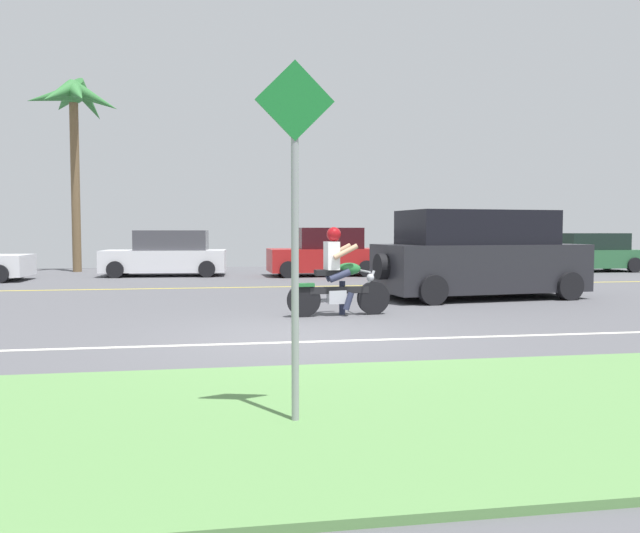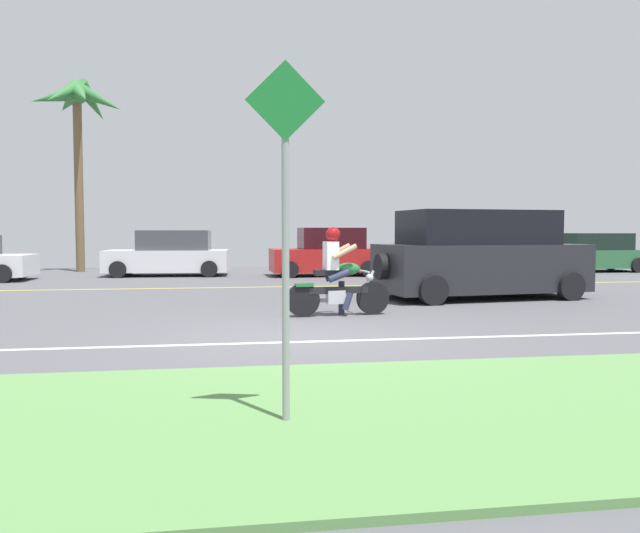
# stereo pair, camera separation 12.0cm
# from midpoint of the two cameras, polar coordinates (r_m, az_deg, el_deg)

# --- Properties ---
(ground) EXTENTS (56.00, 30.00, 0.04)m
(ground) POSITION_cam_midpoint_polar(r_m,az_deg,el_deg) (12.32, -3.54, -4.15)
(ground) COLOR #545459
(grass_median) EXTENTS (56.00, 3.80, 0.06)m
(grass_median) POSITION_cam_midpoint_polar(r_m,az_deg,el_deg) (5.43, 4.23, -13.27)
(grass_median) COLOR #5B8C4C
(grass_median) RESTS_ON ground
(lane_line_near) EXTENTS (50.40, 0.12, 0.01)m
(lane_line_near) POSITION_cam_midpoint_polar(r_m,az_deg,el_deg) (8.93, -1.29, -6.84)
(lane_line_near) COLOR silver
(lane_line_near) RESTS_ON ground
(lane_line_far) EXTENTS (50.40, 0.12, 0.01)m
(lane_line_far) POSITION_cam_midpoint_polar(r_m,az_deg,el_deg) (17.49, -5.26, -1.86)
(lane_line_far) COLOR yellow
(lane_line_far) RESTS_ON ground
(motorcyclist) EXTENTS (1.96, 0.64, 1.64)m
(motorcyclist) POSITION_cam_midpoint_polar(r_m,az_deg,el_deg) (11.55, 1.37, -1.09)
(motorcyclist) COLOR black
(motorcyclist) RESTS_ON ground
(suv_nearby) EXTENTS (5.02, 2.72, 2.03)m
(suv_nearby) POSITION_cam_midpoint_polar(r_m,az_deg,el_deg) (15.05, 13.94, 0.96)
(suv_nearby) COLOR #232328
(suv_nearby) RESTS_ON ground
(parked_car_1) EXTENTS (4.24, 2.12, 1.57)m
(parked_car_1) POSITION_cam_midpoint_polar(r_m,az_deg,el_deg) (22.35, -13.88, 1.05)
(parked_car_1) COLOR silver
(parked_car_1) RESTS_ON ground
(parked_car_2) EXTENTS (3.79, 2.01, 1.66)m
(parked_car_2) POSITION_cam_midpoint_polar(r_m,az_deg,el_deg) (21.77, 0.25, 1.19)
(parked_car_2) COLOR #AD1E1E
(parked_car_2) RESTS_ON ground
(parked_car_3) EXTENTS (3.85, 1.97, 1.70)m
(parked_car_3) POSITION_cam_midpoint_polar(r_m,az_deg,el_deg) (24.11, 11.79, 1.36)
(parked_car_3) COLOR white
(parked_car_3) RESTS_ON ground
(parked_car_4) EXTENTS (4.06, 1.87, 1.47)m
(parked_car_4) POSITION_cam_midpoint_polar(r_m,az_deg,el_deg) (26.09, 23.00, 1.10)
(parked_car_4) COLOR #2D663D
(parked_car_4) RESTS_ON ground
(palm_tree_0) EXTENTS (3.42, 3.28, 7.34)m
(palm_tree_0) POSITION_cam_midpoint_polar(r_m,az_deg,el_deg) (25.93, -21.63, 13.21)
(palm_tree_0) COLOR brown
(palm_tree_0) RESTS_ON ground
(street_sign) EXTENTS (0.62, 0.06, 2.89)m
(street_sign) POSITION_cam_midpoint_polar(r_m,az_deg,el_deg) (4.95, -2.98, 5.26)
(street_sign) COLOR gray
(street_sign) RESTS_ON ground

